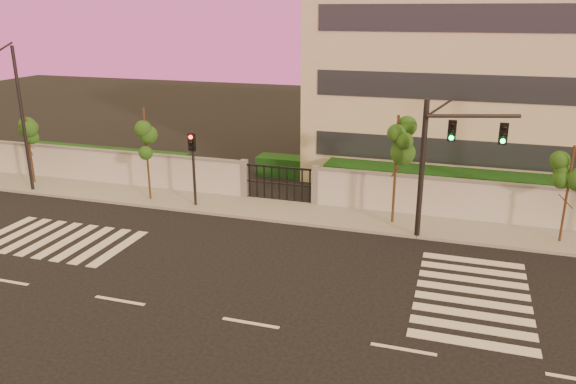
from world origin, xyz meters
TOP-DOWN VIEW (x-y plane):
  - ground at (0.00, 0.00)m, footprint 120.00×120.00m
  - sidewalk at (0.00, 10.50)m, footprint 60.00×3.00m
  - perimeter_wall at (0.10, 12.00)m, footprint 60.00×0.36m
  - hedge_row at (1.17, 14.74)m, footprint 41.00×4.25m
  - institutional_building at (9.00, 21.99)m, footprint 24.40×12.40m
  - road_markings at (-1.58, 3.76)m, footprint 57.00×7.62m
  - street_tree_b at (-17.89, 10.70)m, footprint 1.34×1.07m
  - street_tree_c at (-9.67, 10.03)m, footprint 1.41×1.13m
  - street_tree_d at (3.28, 10.50)m, footprint 1.57×1.25m
  - street_tree_e at (10.66, 10.33)m, footprint 1.36×1.08m
  - traffic_signal_main at (5.35, 9.11)m, footprint 3.93×1.30m
  - traffic_signal_secondary at (-6.92, 9.85)m, footprint 0.32×0.32m
  - streetlight_west at (-16.99, 9.30)m, footprint 0.51×2.04m

SIDE VIEW (x-z plane):
  - ground at x=0.00m, z-range 0.00..0.00m
  - road_markings at x=-1.58m, z-range 0.00..0.02m
  - sidewalk at x=0.00m, z-range 0.00..0.15m
  - hedge_row at x=1.17m, z-range -0.08..1.72m
  - perimeter_wall at x=0.10m, z-range -0.03..2.17m
  - traffic_signal_secondary at x=-6.92m, z-range 0.55..4.60m
  - street_tree_b at x=-17.89m, z-range 0.95..4.97m
  - street_tree_e at x=10.66m, z-range 1.06..5.53m
  - street_tree_c at x=-9.67m, z-range 1.20..6.29m
  - street_tree_d at x=3.28m, z-range 1.26..6.59m
  - traffic_signal_main at x=5.35m, z-range 0.83..7.15m
  - streetlight_west at x=-16.99m, z-range 0.34..8.84m
  - institutional_building at x=9.00m, z-range 0.03..12.28m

